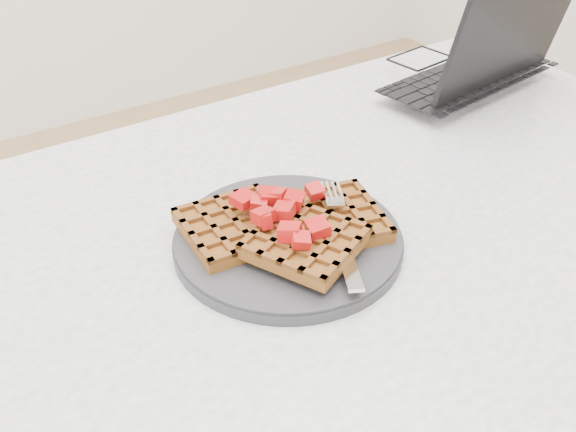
% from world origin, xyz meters
% --- Properties ---
extents(table, '(1.20, 0.80, 0.75)m').
position_xyz_m(table, '(0.00, 0.00, 0.64)').
color(table, silver).
rests_on(table, ground).
extents(plate, '(0.25, 0.25, 0.02)m').
position_xyz_m(plate, '(-0.07, 0.03, 0.76)').
color(plate, '#242427').
rests_on(plate, table).
extents(waffles, '(0.22, 0.20, 0.03)m').
position_xyz_m(waffles, '(-0.07, 0.03, 0.78)').
color(waffles, brown).
rests_on(waffles, plate).
extents(strawberry_pile, '(0.15, 0.15, 0.02)m').
position_xyz_m(strawberry_pile, '(-0.07, 0.03, 0.80)').
color(strawberry_pile, '#890002').
rests_on(strawberry_pile, waffles).
extents(fork, '(0.11, 0.17, 0.02)m').
position_xyz_m(fork, '(-0.03, -0.01, 0.77)').
color(fork, silver).
rests_on(fork, plate).
extents(laptop, '(0.34, 0.27, 0.22)m').
position_xyz_m(laptop, '(0.40, 0.24, 0.79)').
color(laptop, black).
rests_on(laptop, table).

